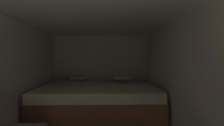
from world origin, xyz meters
name	(u,v)px	position (x,y,z in m)	size (l,w,h in m)	color
wall_back	(101,70)	(0.00, 3.98, 0.99)	(2.78, 0.05, 1.99)	silver
wall_right	(191,83)	(1.36, 1.58, 0.99)	(0.05, 4.74, 1.99)	silver
ceiling_slab	(92,8)	(0.00, 1.58, 2.01)	(2.78, 4.74, 0.05)	white
bed	(99,101)	(0.00, 3.03, 0.36)	(2.56, 1.76, 0.86)	brown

